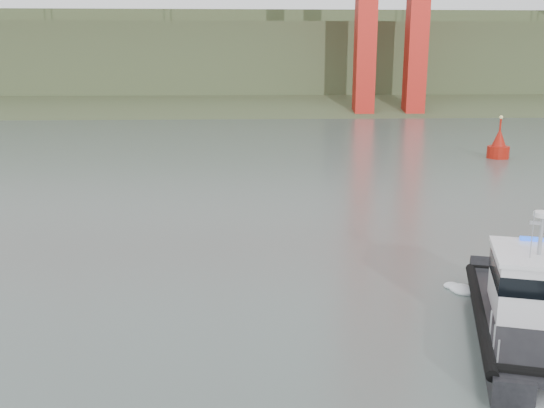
{
  "coord_description": "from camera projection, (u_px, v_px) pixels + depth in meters",
  "views": [
    {
      "loc": [
        -1.19,
        -20.62,
        9.29
      ],
      "look_at": [
        0.22,
        7.44,
        2.4
      ],
      "focal_mm": 40.0,
      "sensor_mm": 36.0,
      "label": 1
    }
  ],
  "objects": [
    {
      "name": "patrol_boat",
      "position": [
        533.0,
        307.0,
        20.2
      ],
      "size": [
        5.99,
        9.98,
        4.56
      ],
      "rotation": [
        0.0,
        0.0,
        -0.29
      ],
      "color": "black",
      "rests_on": "ground"
    },
    {
      "name": "headlands",
      "position": [
        246.0,
        66.0,
        142.33
      ],
      "size": [
        500.0,
        105.36,
        27.12
      ],
      "color": "#38492A",
      "rests_on": "ground"
    },
    {
      "name": "nav_buoy",
      "position": [
        499.0,
        146.0,
        56.25
      ],
      "size": [
        2.01,
        2.01,
        4.19
      ],
      "color": "#A2160B",
      "rests_on": "ground"
    },
    {
      "name": "ground",
      "position": [
        276.0,
        315.0,
        22.27
      ],
      "size": [
        400.0,
        400.0,
        0.0
      ],
      "primitive_type": "plane",
      "color": "#4C5B55",
      "rests_on": "ground"
    }
  ]
}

